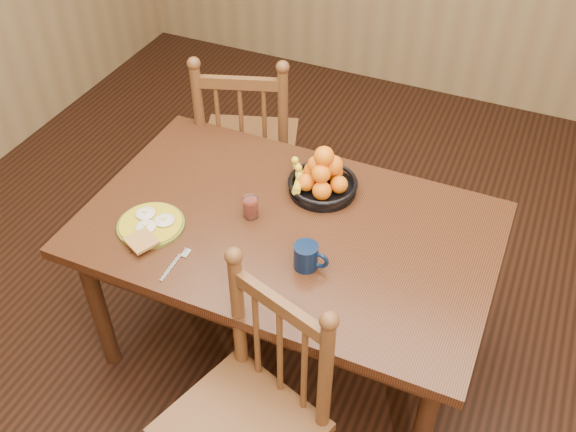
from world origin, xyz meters
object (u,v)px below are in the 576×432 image
at_px(chair_far, 248,145).
at_px(breakfast_plate, 150,225).
at_px(coffee_mug, 307,256).
at_px(fruit_bowl, 322,178).
at_px(chair_near, 249,417).
at_px(dining_table, 288,241).

bearing_deg(chair_far, breakfast_plate, 74.14).
relative_size(coffee_mug, fruit_bowl, 0.41).
relative_size(chair_near, breakfast_plate, 3.38).
xyz_separation_m(dining_table, breakfast_plate, (-0.49, -0.23, 0.10)).
bearing_deg(breakfast_plate, chair_far, 93.09).
xyz_separation_m(dining_table, chair_far, (-0.54, 0.70, -0.15)).
bearing_deg(fruit_bowl, breakfast_plate, -137.77).
bearing_deg(fruit_bowl, dining_table, -99.09).
distance_m(chair_far, coffee_mug, 1.15).
distance_m(chair_near, breakfast_plate, 0.83).
bearing_deg(coffee_mug, fruit_bowl, 104.65).
distance_m(dining_table, fruit_bowl, 0.30).
xyz_separation_m(chair_far, coffee_mug, (0.69, -0.87, 0.28)).
height_order(dining_table, chair_near, chair_near).
bearing_deg(chair_near, chair_far, 134.49).
height_order(chair_near, breakfast_plate, chair_near).
bearing_deg(chair_far, fruit_bowl, 122.98).
height_order(dining_table, coffee_mug, coffee_mug).
distance_m(dining_table, chair_near, 0.72).
bearing_deg(dining_table, fruit_bowl, 80.91).
height_order(coffee_mug, fruit_bowl, fruit_bowl).
relative_size(dining_table, coffee_mug, 11.99).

